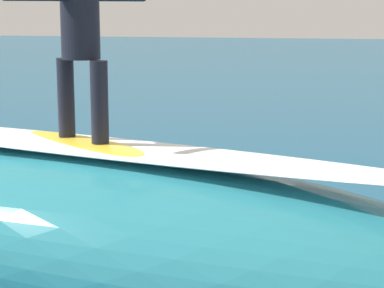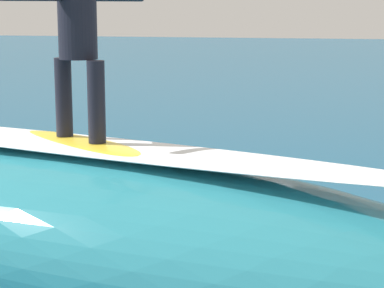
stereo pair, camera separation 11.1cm
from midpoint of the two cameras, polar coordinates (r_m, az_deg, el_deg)
ground_plane at (r=9.53m, az=1.71°, el=-7.90°), size 120.00×120.00×0.00m
wave_crest at (r=7.22m, az=-7.85°, el=-7.07°), size 8.92×4.67×1.71m
wave_foam_lip at (r=7.00m, az=-8.03°, el=-0.09°), size 7.26×2.78×0.08m
surfboard_riding at (r=7.00m, az=-8.15°, el=-0.02°), size 1.96×1.48×0.10m
surfer_riding at (r=6.89m, az=-8.37°, el=8.31°), size 0.91×1.40×1.66m
surfboard_paddling at (r=11.67m, az=5.44°, el=-4.26°), size 2.43×1.53×0.07m
surfer_paddling at (r=11.67m, az=6.01°, el=-3.46°), size 1.49×0.85×0.28m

